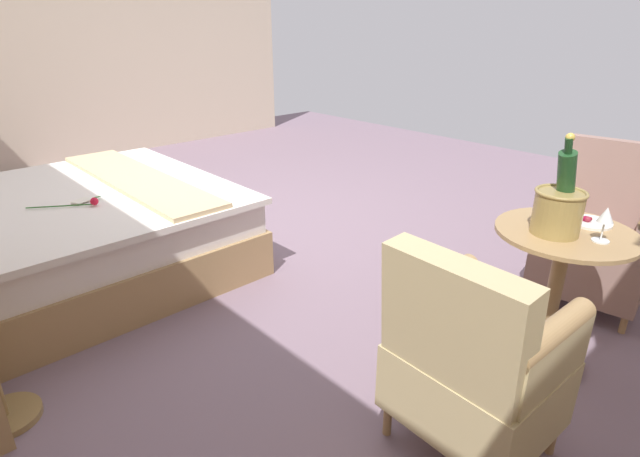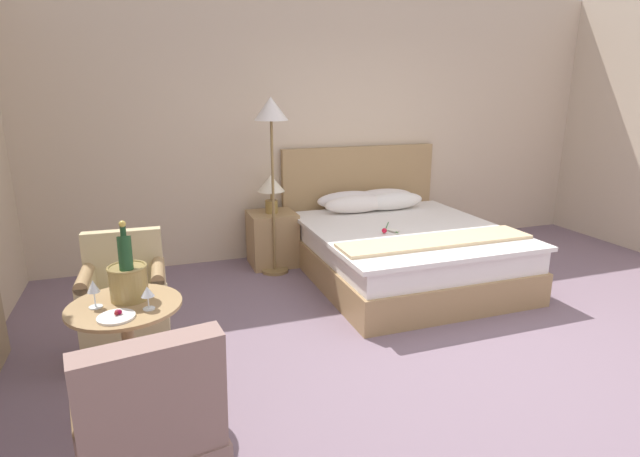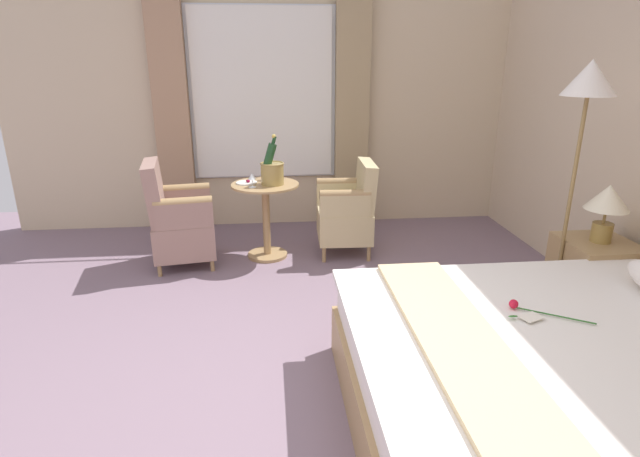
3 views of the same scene
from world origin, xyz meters
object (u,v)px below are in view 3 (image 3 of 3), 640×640
object	(u,v)px
bed	(465,358)
armchair_facing_bed	(200,377)
wine_glass_near_edge	(127,315)
armchair_by_window	(250,353)
floor_lamp_brass	(327,242)
wine_glass_near_bucket	(163,315)
champagne_bucket	(150,311)
side_table_round	(146,366)
bedside_lamp	(576,303)
nightstand	(573,354)

from	to	relation	value
bed	armchair_facing_bed	xyz separation A→B (m)	(-2.00, -1.81, 0.10)
wine_glass_near_edge	armchair_by_window	size ratio (longest dim) A/B	0.17
floor_lamp_brass	wine_glass_near_edge	size ratio (longest dim) A/B	11.17
wine_glass_near_bucket	armchair_facing_bed	xyz separation A→B (m)	(0.58, -0.72, -0.38)
armchair_by_window	armchair_facing_bed	size ratio (longest dim) A/B	0.94
champagne_bucket	side_table_round	bearing A→B (deg)	144.18
bedside_lamp	armchair_by_window	distance (m)	3.44
bedside_lamp	bed	bearing A→B (deg)	-146.66
bed	armchair_by_window	xyz separation A→B (m)	(-1.97, -0.56, 0.09)
floor_lamp_brass	bedside_lamp	bearing A→B (deg)	4.08
nightstand	wine_glass_near_bucket	xyz separation A→B (m)	(-3.76, -1.86, 0.53)
side_table_round	armchair_by_window	size ratio (longest dim) A/B	0.73
bed	champagne_bucket	size ratio (longest dim) A/B	4.15
champagne_bucket	armchair_facing_bed	size ratio (longest dim) A/B	0.48
side_table_round	floor_lamp_brass	bearing A→B (deg)	56.49
nightstand	floor_lamp_brass	world-z (taller)	floor_lamp_brass
wine_glass_near_edge	floor_lamp_brass	bearing A→B (deg)	53.13
side_table_round	bed	bearing A→B (deg)	25.59
champagne_bucket	wine_glass_near_bucket	bearing A→B (deg)	86.57
nightstand	armchair_by_window	size ratio (longest dim) A/B	0.58
wine_glass_near_bucket	wine_glass_near_edge	bearing A→B (deg)	-142.28
bedside_lamp	side_table_round	world-z (taller)	bedside_lamp
wine_glass_near_bucket	armchair_by_window	distance (m)	0.90
champagne_bucket	armchair_facing_bed	distance (m)	0.88
side_table_round	armchair_by_window	distance (m)	0.99
champagne_bucket	bed	bearing A→B (deg)	26.93
floor_lamp_brass	armchair_facing_bed	world-z (taller)	floor_lamp_brass
wine_glass_near_bucket	wine_glass_near_edge	xyz separation A→B (m)	(-0.24, -0.18, 0.01)
nightstand	wine_glass_near_edge	xyz separation A→B (m)	(-3.99, -2.04, 0.54)
armchair_by_window	bed	bearing A→B (deg)	15.87
armchair_by_window	champagne_bucket	bearing A→B (deg)	-129.57
wine_glass_near_bucket	wine_glass_near_edge	size ratio (longest dim) A/B	0.93
side_table_round	wine_glass_near_edge	bearing A→B (deg)	178.35
wine_glass_near_edge	armchair_facing_bed	size ratio (longest dim) A/B	0.16
wine_glass_near_edge	armchair_by_window	world-z (taller)	armchair_by_window
floor_lamp_brass	bed	bearing A→B (deg)	-22.21
bed	bedside_lamp	distance (m)	1.48
wine_glass_near_bucket	bed	bearing A→B (deg)	22.81
floor_lamp_brass	side_table_round	size ratio (longest dim) A/B	2.53
bedside_lamp	armchair_by_window	world-z (taller)	armchair_by_window
side_table_round	armchair_by_window	world-z (taller)	armchair_by_window
nightstand	side_table_round	world-z (taller)	side_table_round
side_table_round	wine_glass_near_edge	distance (m)	0.45
nightstand	armchair_facing_bed	bearing A→B (deg)	-140.93
floor_lamp_brass	armchair_facing_bed	size ratio (longest dim) A/B	1.73
side_table_round	champagne_bucket	bearing A→B (deg)	-35.82
bedside_lamp	champagne_bucket	bearing A→B (deg)	-150.99
nightstand	floor_lamp_brass	bearing A→B (deg)	-175.92
side_table_round	armchair_facing_bed	world-z (taller)	armchair_facing_bed
floor_lamp_brass	armchair_by_window	bearing A→B (deg)	-115.28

